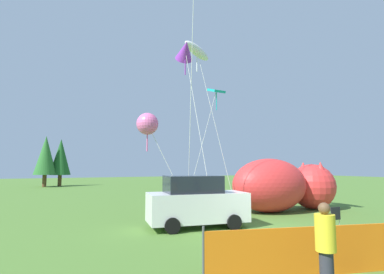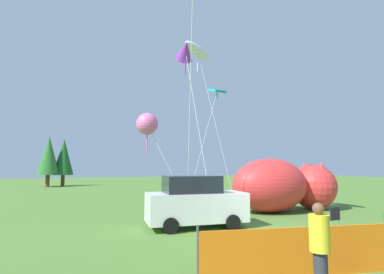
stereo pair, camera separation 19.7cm
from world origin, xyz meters
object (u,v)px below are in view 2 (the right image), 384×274
Objects in this scene: spectator_in_black_shirt at (320,245)px; kite_pink_octopus at (147,124)px; folding_chair at (332,217)px; kite_teal_diamond at (217,93)px; kite_purple_delta at (185,51)px; inflatable_cat at (283,187)px; parked_car at (195,202)px; kite_white_ghost at (198,52)px.

spectator_in_black_shirt is 0.35× the size of kite_pink_octopus.
spectator_in_black_shirt is at bearing 128.74° from folding_chair.
folding_chair is 0.52× the size of spectator_in_black_shirt.
kite_teal_diamond is (0.17, 9.00, 6.76)m from folding_chair.
kite_purple_delta is at bearing 7.50° from kite_pink_octopus.
inflatable_cat is (1.68, 4.50, 0.78)m from folding_chair.
kite_purple_delta reaches higher than spectator_in_black_shirt.
kite_purple_delta is at bearing 81.93° from spectator_in_black_shirt.
parked_car is 0.53× the size of kite_teal_diamond.
kite_purple_delta is at bearing 31.42° from folding_chair.
inflatable_cat reaches higher than parked_car.
kite_teal_diamond reaches higher than parked_car.
inflatable_cat is at bearing -7.24° from kite_pink_octopus.
kite_pink_octopus is (-3.82, -2.49, -5.06)m from kite_white_ghost.
kite_teal_diamond is 3.08m from kite_white_ghost.
folding_chair is 10.31m from kite_purple_delta.
kite_purple_delta reaches higher than kite_pink_octopus.
inflatable_cat is at bearing -71.51° from kite_teal_diamond.
spectator_in_black_shirt is 12.26m from kite_purple_delta.
kite_pink_octopus is (-0.68, 9.38, 3.44)m from spectator_in_black_shirt.
parked_car is at bearing 85.51° from spectator_in_black_shirt.
spectator_in_black_shirt is 0.22× the size of kite_teal_diamond.
parked_car is 0.82× the size of kite_pink_octopus.
spectator_in_black_shirt is at bearing -98.07° from kite_purple_delta.
kite_pink_octopus reaches higher than folding_chair.
parked_car is at bearing -105.63° from kite_purple_delta.
kite_purple_delta is (1.37, 9.65, 7.43)m from spectator_in_black_shirt.
kite_white_ghost is 3.03m from kite_purple_delta.
kite_white_ghost is 1.11× the size of kite_purple_delta.
kite_teal_diamond is at bearing 41.87° from kite_purple_delta.
spectator_in_black_shirt is at bearing -86.41° from parked_car.
parked_car is at bearing -162.06° from inflatable_cat.
kite_white_ghost is at bearing 71.65° from parked_car.
kite_teal_diamond is 5.07m from kite_purple_delta.
kite_purple_delta is (2.05, 0.27, 4.00)m from kite_pink_octopus.
kite_pink_octopus is (-7.24, 0.92, 3.08)m from inflatable_cat.
kite_white_ghost is (-1.75, 7.91, 8.91)m from folding_chair.
inflatable_cat is at bearing 25.07° from parked_car.
kite_purple_delta is at bearing 168.03° from inflatable_cat.
kite_purple_delta is at bearing -128.45° from kite_white_ghost.
parked_car is 4.61× the size of folding_chair.
parked_car is 0.40× the size of kite_white_ghost.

